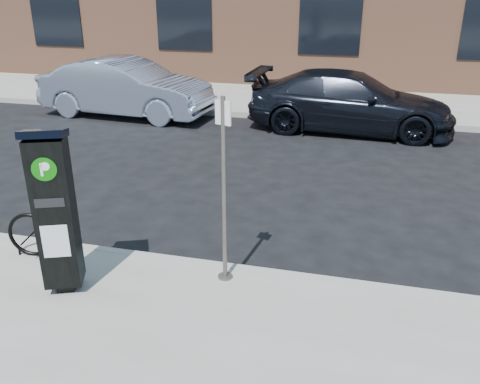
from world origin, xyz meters
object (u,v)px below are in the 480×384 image
(car_silver, at_px, (126,88))
(car_dark, at_px, (350,102))
(bike_rack, at_px, (31,235))
(parking_kiosk, at_px, (55,210))
(sign_pole, at_px, (224,194))

(car_silver, xyz_separation_m, car_dark, (6.09, 0.00, -0.05))
(bike_rack, distance_m, car_silver, 8.17)
(car_silver, height_order, car_dark, car_silver)
(parking_kiosk, relative_size, car_dark, 0.39)
(parking_kiosk, relative_size, bike_rack, 3.19)
(bike_rack, bearing_deg, car_dark, 55.61)
(car_silver, bearing_deg, parking_kiosk, -154.33)
(parking_kiosk, bearing_deg, car_dark, 49.22)
(car_dark, bearing_deg, sign_pole, 174.31)
(sign_pole, distance_m, car_dark, 7.79)
(car_silver, relative_size, car_dark, 0.94)
(sign_pole, distance_m, car_silver, 9.21)
(parking_kiosk, distance_m, car_dark, 8.87)
(sign_pole, relative_size, car_silver, 0.47)
(sign_pole, xyz_separation_m, car_silver, (-5.02, 7.70, -0.48))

